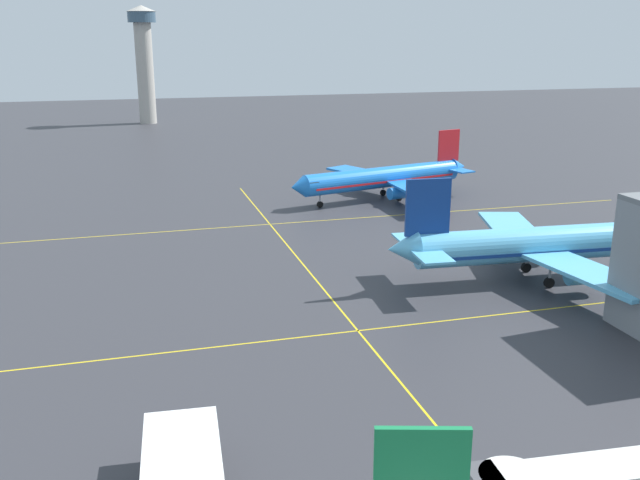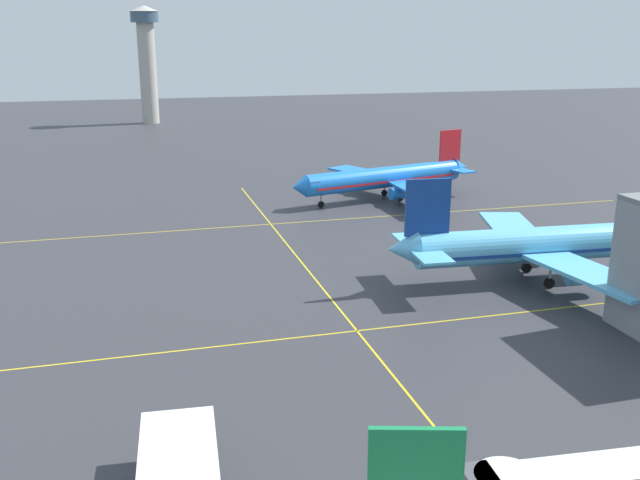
{
  "view_description": "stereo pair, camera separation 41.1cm",
  "coord_description": "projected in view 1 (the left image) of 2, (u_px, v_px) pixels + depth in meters",
  "views": [
    {
      "loc": [
        -20.28,
        -20.31,
        27.06
      ],
      "look_at": [
        1.02,
        55.66,
        4.14
      ],
      "focal_mm": 39.97,
      "sensor_mm": 36.0,
      "label": 1
    },
    {
      "loc": [
        -19.88,
        -20.42,
        27.06
      ],
      "look_at": [
        1.02,
        55.66,
        4.14
      ],
      "focal_mm": 39.97,
      "sensor_mm": 36.0,
      "label": 2
    }
  ],
  "objects": [
    {
      "name": "control_tower",
      "position": [
        144.0,
        56.0,
        217.53
      ],
      "size": [
        8.82,
        8.82,
        35.27
      ],
      "color": "#ADA89E",
      "rests_on": "ground"
    },
    {
      "name": "airliner_second_row",
      "position": [
        552.0,
        244.0,
        80.52
      ],
      "size": [
        39.48,
        33.97,
        12.27
      ],
      "color": "#5BB7E5",
      "rests_on": "ground"
    },
    {
      "name": "taxiway_markings",
      "position": [
        358.0,
        331.0,
        67.38
      ],
      "size": [
        117.82,
        134.34,
        0.01
      ],
      "color": "yellow",
      "rests_on": "ground"
    },
    {
      "name": "airliner_third_row",
      "position": [
        385.0,
        178.0,
        119.96
      ],
      "size": [
        34.77,
        29.57,
        10.91
      ],
      "color": "blue",
      "rests_on": "ground"
    }
  ]
}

